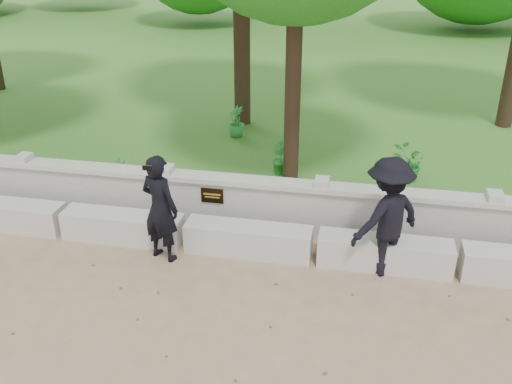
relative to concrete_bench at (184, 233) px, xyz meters
The scene contains 10 objects.
ground 1.91m from the concrete_bench, 90.00° to the right, with size 80.00×80.00×0.00m, color #987D5D.
lawn 12.10m from the concrete_bench, 90.00° to the left, with size 40.00×22.00×0.25m, color #3F6C22.
concrete_bench is the anchor object (origin of this frame).
parapet_wall 0.74m from the concrete_bench, 89.99° to the left, with size 12.50×0.35×0.90m.
man_main 0.73m from the concrete_bench, 119.38° to the right, with size 0.69×0.64×1.63m.
visitor_mid 3.05m from the concrete_bench, ahead, with size 1.26×1.22×1.73m.
shrub_a 2.16m from the concrete_bench, 139.21° to the left, with size 0.29×0.19×0.54m, color #2B7E32.
shrub_b 2.72m from the concrete_bench, 67.03° to the left, with size 0.33×0.27×0.61m, color #2B7E32.
shrub_c 4.32m from the concrete_bench, 37.62° to the left, with size 0.59×0.51×0.65m, color #2B7E32.
shrub_d 4.34m from the concrete_bench, 92.52° to the left, with size 0.38×0.34×0.68m, color #2B7E32.
Camera 1 is at (2.58, -5.33, 4.53)m, focal length 40.00 mm.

